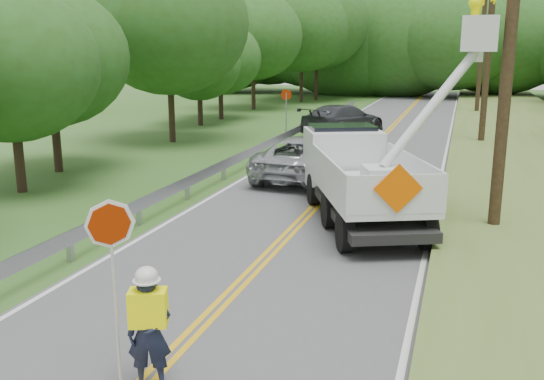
% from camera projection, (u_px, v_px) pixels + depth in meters
% --- Properties ---
extents(road, '(7.20, 96.00, 0.03)m').
position_uv_depth(road, '(340.00, 181.00, 21.39)').
color(road, '#525255').
rests_on(road, ground).
extents(guardrail, '(0.18, 48.00, 0.77)m').
position_uv_depth(guardrail, '(244.00, 156.00, 23.30)').
color(guardrail, '#989CA0').
rests_on(guardrail, ground).
extents(utility_poles, '(1.60, 43.30, 10.00)m').
position_uv_depth(utility_poles, '(496.00, 32.00, 21.49)').
color(utility_poles, black).
rests_on(utility_poles, ground).
extents(treeline_left, '(11.17, 54.55, 11.23)m').
position_uv_depth(treeline_left, '(248.00, 31.00, 40.10)').
color(treeline_left, '#332319').
rests_on(treeline_left, ground).
extents(treeline_horizon, '(58.03, 14.92, 12.39)m').
position_uv_depth(treeline_horizon, '(427.00, 40.00, 59.11)').
color(treeline_horizon, '#294E17').
rests_on(treeline_horizon, ground).
extents(flagger, '(1.05, 0.63, 2.72)m').
position_uv_depth(flagger, '(148.00, 324.00, 8.13)').
color(flagger, '#191E33').
rests_on(flagger, road).
extents(bucket_truck, '(5.51, 7.02, 6.61)m').
position_uv_depth(bucket_truck, '(362.00, 162.00, 16.89)').
color(bucket_truck, black).
rests_on(bucket_truck, road).
extents(suv_silver, '(2.90, 5.72, 1.55)m').
position_uv_depth(suv_silver, '(305.00, 157.00, 21.76)').
color(suv_silver, '#ACB1B4').
rests_on(suv_silver, road).
extents(suv_darkgrey, '(4.45, 6.21, 1.67)m').
position_uv_depth(suv_darkgrey, '(343.00, 120.00, 32.79)').
color(suv_darkgrey, '#36383D').
rests_on(suv_darkgrey, road).
extents(stop_sign_permanent, '(0.56, 0.15, 2.67)m').
position_uv_depth(stop_sign_permanent, '(286.00, 106.00, 30.48)').
color(stop_sign_permanent, '#989CA0').
rests_on(stop_sign_permanent, ground).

